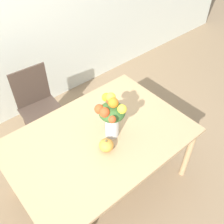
# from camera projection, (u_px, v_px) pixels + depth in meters

# --- Properties ---
(ground_plane) EXTENTS (12.00, 12.00, 0.00)m
(ground_plane) POSITION_uv_depth(u_px,v_px,m) (101.00, 182.00, 2.78)
(ground_plane) COLOR #8E7556
(wall_back) EXTENTS (8.00, 0.06, 2.70)m
(wall_back) POSITION_uv_depth(u_px,v_px,m) (4.00, 10.00, 2.68)
(wall_back) COLOR silver
(wall_back) RESTS_ON ground_plane
(dining_table) EXTENTS (1.59, 1.09, 0.72)m
(dining_table) POSITION_uv_depth(u_px,v_px,m) (99.00, 143.00, 2.33)
(dining_table) COLOR tan
(dining_table) RESTS_ON ground_plane
(flower_vase) EXTENTS (0.23, 0.29, 0.42)m
(flower_vase) POSITION_uv_depth(u_px,v_px,m) (111.00, 115.00, 2.14)
(flower_vase) COLOR silver
(flower_vase) RESTS_ON dining_table
(pumpkin) EXTENTS (0.12, 0.12, 0.11)m
(pumpkin) POSITION_uv_depth(u_px,v_px,m) (106.00, 145.00, 2.15)
(pumpkin) COLOR gold
(pumpkin) RESTS_ON dining_table
(dining_chair_near_window) EXTENTS (0.45, 0.45, 0.93)m
(dining_chair_near_window) POSITION_uv_depth(u_px,v_px,m) (40.00, 107.00, 2.90)
(dining_chair_near_window) COLOR #47382D
(dining_chair_near_window) RESTS_ON ground_plane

